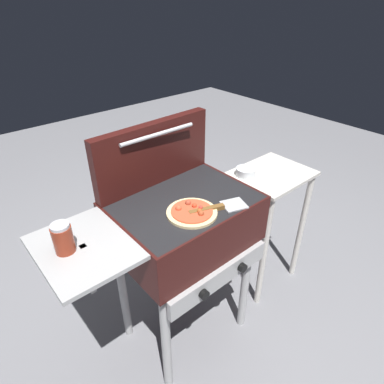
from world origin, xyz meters
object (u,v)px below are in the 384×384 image
pizza_pepperoni (192,212)px  sauce_jar (63,238)px  spatula (218,208)px  topping_bowl_near (246,172)px  prep_table (267,207)px  grill (182,227)px

pizza_pepperoni → sauce_jar: 0.51m
pizza_pepperoni → spatula: (0.11, -0.05, -0.00)m
spatula → topping_bowl_near: 0.52m
prep_table → topping_bowl_near: (-0.14, 0.08, 0.26)m
grill → topping_bowl_near: (0.53, 0.08, 0.07)m
spatula → pizza_pepperoni: bearing=155.8°
pizza_pepperoni → topping_bowl_near: 0.60m
sauce_jar → spatula: size_ratio=0.44×
grill → topping_bowl_near: size_ratio=8.73×
topping_bowl_near → sauce_jar: bearing=-176.5°
pizza_pepperoni → topping_bowl_near: (0.56, 0.19, -0.08)m
pizza_pepperoni → spatula: size_ratio=0.81×
grill → pizza_pepperoni: (-0.03, -0.10, 0.15)m
prep_table → pizza_pepperoni: bearing=-171.3°
prep_table → topping_bowl_near: 0.31m
sauce_jar → prep_table: size_ratio=0.15×
prep_table → topping_bowl_near: size_ratio=7.33×
sauce_jar → spatula: (0.60, -0.17, -0.05)m
grill → spatula: size_ratio=3.63×
grill → pizza_pepperoni: 0.19m
grill → topping_bowl_near: grill is taller
spatula → sauce_jar: bearing=164.2°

